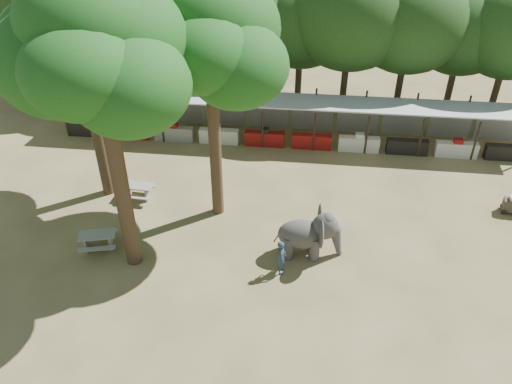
# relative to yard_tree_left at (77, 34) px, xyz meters

# --- Properties ---
(ground) EXTENTS (100.00, 100.00, 0.00)m
(ground) POSITION_rel_yard_tree_left_xyz_m (9.13, -7.19, -8.20)
(ground) COLOR brown
(ground) RESTS_ON ground
(vendor_stalls) EXTENTS (28.00, 2.99, 2.80)m
(vendor_stalls) POSITION_rel_yard_tree_left_xyz_m (9.13, 6.65, -7.02)
(vendor_stalls) COLOR #ACAFB3
(vendor_stalls) RESTS_ON ground
(yard_tree_left) EXTENTS (7.10, 6.90, 11.02)m
(yard_tree_left) POSITION_rel_yard_tree_left_xyz_m (0.00, 0.00, 0.00)
(yard_tree_left) COLOR #332316
(yard_tree_left) RESTS_ON ground
(yard_tree_center) EXTENTS (7.10, 6.90, 12.04)m
(yard_tree_center) POSITION_rel_yard_tree_left_xyz_m (3.00, -5.00, 1.01)
(yard_tree_center) COLOR #332316
(yard_tree_center) RESTS_ON ground
(yard_tree_back) EXTENTS (7.10, 6.90, 11.36)m
(yard_tree_back) POSITION_rel_yard_tree_left_xyz_m (6.00, -1.00, 0.34)
(yard_tree_back) COLOR #332316
(yard_tree_back) RESTS_ON ground
(backdrop_trees) EXTENTS (46.46, 5.95, 8.33)m
(backdrop_trees) POSITION_rel_yard_tree_left_xyz_m (9.13, 11.81, -2.69)
(backdrop_trees) COLOR #332316
(backdrop_trees) RESTS_ON ground
(elephant) EXTENTS (2.94, 2.24, 2.23)m
(elephant) POSITION_rel_yard_tree_left_xyz_m (10.66, -3.83, -7.08)
(elephant) COLOR #3B3939
(elephant) RESTS_ON ground
(handler) EXTENTS (0.41, 0.60, 1.64)m
(handler) POSITION_rel_yard_tree_left_xyz_m (9.55, -5.13, -7.38)
(handler) COLOR #26384C
(handler) RESTS_ON ground
(picnic_table_near) EXTENTS (1.91, 1.80, 0.80)m
(picnic_table_near) POSITION_rel_yard_tree_left_xyz_m (1.30, -4.55, -7.68)
(picnic_table_near) COLOR gray
(picnic_table_near) RESTS_ON ground
(picnic_table_far) EXTENTS (1.65, 1.50, 0.78)m
(picnic_table_far) POSITION_rel_yard_tree_left_xyz_m (1.85, -0.54, -7.69)
(picnic_table_far) COLOR gray
(picnic_table_far) RESTS_ON ground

